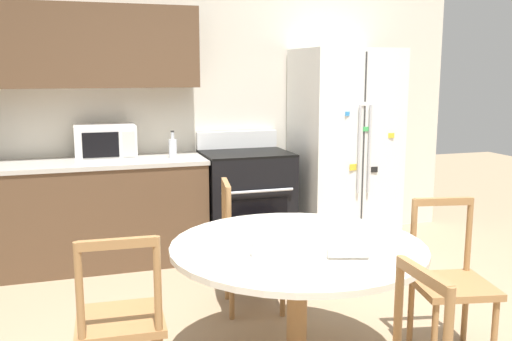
% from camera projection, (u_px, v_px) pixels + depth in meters
% --- Properties ---
extents(back_wall, '(5.20, 0.44, 2.60)m').
position_uv_depth(back_wall, '(165.00, 93.00, 5.14)').
color(back_wall, silver).
rests_on(back_wall, ground_plane).
extents(kitchen_counter, '(2.17, 0.64, 0.90)m').
position_uv_depth(kitchen_counter, '(76.00, 214.00, 4.78)').
color(kitchen_counter, brown).
rests_on(kitchen_counter, ground_plane).
extents(refrigerator, '(0.85, 0.80, 1.84)m').
position_uv_depth(refrigerator, '(343.00, 149.00, 5.34)').
color(refrigerator, white).
rests_on(refrigerator, ground_plane).
extents(oven_range, '(0.78, 0.68, 1.08)m').
position_uv_depth(oven_range, '(246.00, 201.00, 5.20)').
color(oven_range, black).
rests_on(oven_range, ground_plane).
extents(microwave, '(0.50, 0.39, 0.29)m').
position_uv_depth(microwave, '(105.00, 142.00, 4.81)').
color(microwave, white).
rests_on(microwave, kitchen_counter).
extents(counter_bottle, '(0.07, 0.07, 0.24)m').
position_uv_depth(counter_bottle, '(173.00, 148.00, 4.89)').
color(counter_bottle, silver).
rests_on(counter_bottle, kitchen_counter).
extents(dining_table, '(1.35, 1.35, 0.74)m').
position_uv_depth(dining_table, '(297.00, 266.00, 3.02)').
color(dining_table, beige).
rests_on(dining_table, ground_plane).
extents(dining_chair_far, '(0.48, 0.48, 0.90)m').
position_uv_depth(dining_chair_far, '(250.00, 248.00, 3.93)').
color(dining_chair_far, '#9E7042').
rests_on(dining_chair_far, ground_plane).
extents(dining_chair_right, '(0.50, 0.50, 0.90)m').
position_uv_depth(dining_chair_right, '(451.00, 283.00, 3.28)').
color(dining_chair_right, '#9E7042').
rests_on(dining_chair_right, ground_plane).
extents(dining_chair_left, '(0.44, 0.44, 0.90)m').
position_uv_depth(dining_chair_left, '(120.00, 322.00, 2.77)').
color(dining_chair_left, '#9E7042').
rests_on(dining_chair_left, ground_plane).
extents(candle_glass, '(0.09, 0.09, 0.08)m').
position_uv_depth(candle_glass, '(261.00, 250.00, 2.79)').
color(candle_glass, silver).
rests_on(candle_glass, dining_table).
extents(folded_napkin, '(0.21, 0.11, 0.05)m').
position_uv_depth(folded_napkin, '(348.00, 253.00, 2.77)').
color(folded_napkin, silver).
rests_on(folded_napkin, dining_table).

